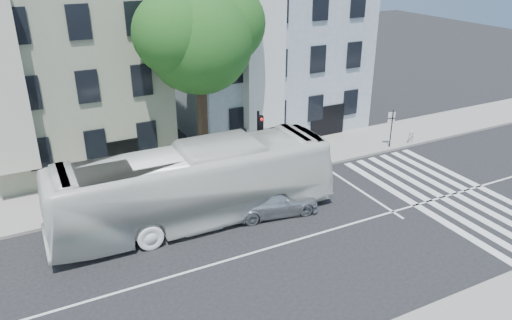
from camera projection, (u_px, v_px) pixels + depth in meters
ground at (278, 246)px, 21.76m from camera, size 120.00×120.00×0.00m
sidewalk_far at (208, 174)px, 28.25m from camera, size 80.00×4.00×0.15m
building_left at (47, 67)px, 28.84m from camera, size 12.00×10.00×11.00m
building_right at (261, 46)px, 34.68m from camera, size 12.00×10.00×11.00m
street_tree at (198, 33)px, 25.74m from camera, size 7.30×5.90×11.10m
bus at (195, 185)px, 22.99m from camera, size 3.32×13.44×3.73m
sedan at (272, 201)px, 24.10m from camera, size 2.52×4.78×1.32m
hedge at (167, 186)px, 25.93m from camera, size 8.21×3.91×0.70m
traffic_signal at (259, 137)px, 26.45m from camera, size 0.43×0.53×4.07m
fire_hydrant at (411, 137)px, 32.26m from camera, size 0.48×0.27×0.84m
far_sign_pole at (391, 123)px, 31.21m from camera, size 0.42×0.24×2.45m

